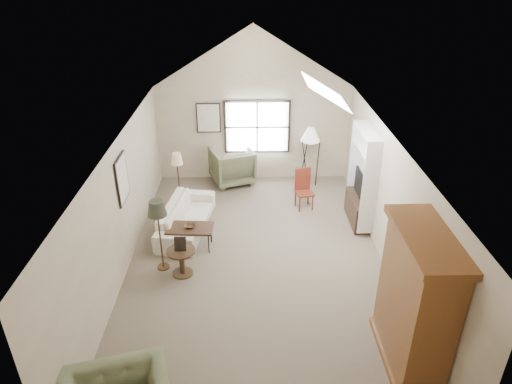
{
  "coord_description": "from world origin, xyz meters",
  "views": [
    {
      "loc": [
        -0.15,
        -7.3,
        5.41
      ],
      "look_at": [
        0.0,
        0.4,
        1.4
      ],
      "focal_mm": 32.0,
      "sensor_mm": 36.0,
      "label": 1
    }
  ],
  "objects_px": {
    "armoire": "(416,302)",
    "armchair_far": "(232,166)",
    "sofa": "(186,217)",
    "side_chair": "(305,190)",
    "coffee_table": "(191,237)",
    "side_table": "(182,262)"
  },
  "relations": [
    {
      "from": "sofa",
      "to": "armchair_far",
      "type": "height_order",
      "value": "armchair_far"
    },
    {
      "from": "side_table",
      "to": "coffee_table",
      "type": "bearing_deg",
      "value": 85.79
    },
    {
      "from": "side_table",
      "to": "side_chair",
      "type": "height_order",
      "value": "side_chair"
    },
    {
      "from": "coffee_table",
      "to": "side_table",
      "type": "relative_size",
      "value": 1.74
    },
    {
      "from": "sofa",
      "to": "coffee_table",
      "type": "xyz_separation_m",
      "value": [
        0.17,
        -0.7,
        -0.07
      ]
    },
    {
      "from": "armoire",
      "to": "armchair_far",
      "type": "relative_size",
      "value": 2.1
    },
    {
      "from": "side_chair",
      "to": "sofa",
      "type": "bearing_deg",
      "value": -173.87
    },
    {
      "from": "sofa",
      "to": "side_chair",
      "type": "xyz_separation_m",
      "value": [
        2.7,
        0.91,
        0.18
      ]
    },
    {
      "from": "armchair_far",
      "to": "side_chair",
      "type": "bearing_deg",
      "value": 120.46
    },
    {
      "from": "armoire",
      "to": "sofa",
      "type": "xyz_separation_m",
      "value": [
        -3.69,
        3.74,
        -0.79
      ]
    },
    {
      "from": "side_table",
      "to": "armchair_far",
      "type": "bearing_deg",
      "value": 77.97
    },
    {
      "from": "side_table",
      "to": "sofa",
      "type": "bearing_deg",
      "value": 93.58
    },
    {
      "from": "armoire",
      "to": "armchair_far",
      "type": "distance_m",
      "value": 6.72
    },
    {
      "from": "armoire",
      "to": "coffee_table",
      "type": "bearing_deg",
      "value": 139.29
    },
    {
      "from": "armoire",
      "to": "side_chair",
      "type": "distance_m",
      "value": 4.79
    },
    {
      "from": "side_table",
      "to": "side_chair",
      "type": "xyz_separation_m",
      "value": [
        2.6,
        2.51,
        0.22
      ]
    },
    {
      "from": "sofa",
      "to": "side_chair",
      "type": "bearing_deg",
      "value": -62.85
    },
    {
      "from": "side_chair",
      "to": "coffee_table",
      "type": "bearing_deg",
      "value": -160.04
    },
    {
      "from": "armoire",
      "to": "side_chair",
      "type": "height_order",
      "value": "armoire"
    },
    {
      "from": "side_table",
      "to": "armoire",
      "type": "bearing_deg",
      "value": -30.74
    },
    {
      "from": "armoire",
      "to": "side_table",
      "type": "height_order",
      "value": "armoire"
    },
    {
      "from": "armoire",
      "to": "armchair_far",
      "type": "xyz_separation_m",
      "value": [
        -2.75,
        6.1,
        -0.62
      ]
    }
  ]
}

